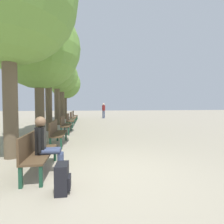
{
  "coord_description": "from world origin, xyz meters",
  "views": [
    {
      "loc": [
        -0.54,
        -3.59,
        1.47
      ],
      "look_at": [
        0.77,
        4.88,
        1.11
      ],
      "focal_mm": 28.0,
      "sensor_mm": 36.0,
      "label": 1
    }
  ],
  "objects_px": {
    "tree_row_1": "(39,48)",
    "person_seated": "(46,143)",
    "backpack": "(62,178)",
    "tree_row_5": "(65,84)",
    "bench_row_2": "(65,123)",
    "tree_row_4": "(62,77)",
    "pedestrian_near": "(104,110)",
    "bench_row_5": "(74,115)",
    "bench_row_0": "(37,149)",
    "bench_row_3": "(69,119)",
    "tree_row_3": "(57,71)",
    "bench_row_4": "(72,117)",
    "tree_row_2": "(48,51)",
    "bench_row_1": "(56,131)"
  },
  "relations": [
    {
      "from": "bench_row_5",
      "to": "pedestrian_near",
      "type": "bearing_deg",
      "value": 27.65
    },
    {
      "from": "bench_row_0",
      "to": "person_seated",
      "type": "height_order",
      "value": "person_seated"
    },
    {
      "from": "bench_row_2",
      "to": "tree_row_4",
      "type": "bearing_deg",
      "value": 98.34
    },
    {
      "from": "bench_row_0",
      "to": "bench_row_2",
      "type": "xyz_separation_m",
      "value": [
        0.0,
        5.28,
        0.0
      ]
    },
    {
      "from": "tree_row_4",
      "to": "backpack",
      "type": "height_order",
      "value": "tree_row_4"
    },
    {
      "from": "tree_row_3",
      "to": "tree_row_4",
      "type": "relative_size",
      "value": 0.98
    },
    {
      "from": "bench_row_4",
      "to": "tree_row_3",
      "type": "distance_m",
      "value": 3.75
    },
    {
      "from": "tree_row_1",
      "to": "person_seated",
      "type": "xyz_separation_m",
      "value": [
        1.19,
        -4.4,
        -3.34
      ]
    },
    {
      "from": "bench_row_2",
      "to": "pedestrian_near",
      "type": "height_order",
      "value": "pedestrian_near"
    },
    {
      "from": "bench_row_5",
      "to": "tree_row_4",
      "type": "relative_size",
      "value": 0.29
    },
    {
      "from": "backpack",
      "to": "tree_row_5",
      "type": "bearing_deg",
      "value": 95.93
    },
    {
      "from": "bench_row_1",
      "to": "tree_row_4",
      "type": "height_order",
      "value": "tree_row_4"
    },
    {
      "from": "bench_row_1",
      "to": "bench_row_4",
      "type": "relative_size",
      "value": 1.0
    },
    {
      "from": "bench_row_0",
      "to": "tree_row_4",
      "type": "xyz_separation_m",
      "value": [
        -0.97,
        11.9,
        3.41
      ]
    },
    {
      "from": "bench_row_5",
      "to": "pedestrian_near",
      "type": "xyz_separation_m",
      "value": [
        3.02,
        1.58,
        0.44
      ]
    },
    {
      "from": "tree_row_1",
      "to": "tree_row_4",
      "type": "relative_size",
      "value": 1.09
    },
    {
      "from": "tree_row_4",
      "to": "person_seated",
      "type": "xyz_separation_m",
      "value": [
        1.19,
        -12.0,
        -3.26
      ]
    },
    {
      "from": "person_seated",
      "to": "backpack",
      "type": "xyz_separation_m",
      "value": [
        0.44,
        -0.9,
        -0.41
      ]
    },
    {
      "from": "bench_row_0",
      "to": "backpack",
      "type": "xyz_separation_m",
      "value": [
        0.66,
        -0.99,
        -0.26
      ]
    },
    {
      "from": "bench_row_3",
      "to": "pedestrian_near",
      "type": "xyz_separation_m",
      "value": [
        3.02,
        6.86,
        0.44
      ]
    },
    {
      "from": "tree_row_3",
      "to": "backpack",
      "type": "relative_size",
      "value": 10.88
    },
    {
      "from": "person_seated",
      "to": "bench_row_3",
      "type": "bearing_deg",
      "value": 91.59
    },
    {
      "from": "bench_row_1",
      "to": "tree_row_4",
      "type": "xyz_separation_m",
      "value": [
        -0.97,
        9.26,
        3.41
      ]
    },
    {
      "from": "tree_row_5",
      "to": "bench_row_4",
      "type": "bearing_deg",
      "value": -76.93
    },
    {
      "from": "bench_row_0",
      "to": "tree_row_2",
      "type": "relative_size",
      "value": 0.26
    },
    {
      "from": "bench_row_1",
      "to": "backpack",
      "type": "xyz_separation_m",
      "value": [
        0.66,
        -3.63,
        -0.26
      ]
    },
    {
      "from": "bench_row_2",
      "to": "bench_row_4",
      "type": "bearing_deg",
      "value": 90.0
    },
    {
      "from": "bench_row_0",
      "to": "backpack",
      "type": "distance_m",
      "value": 1.22
    },
    {
      "from": "bench_row_5",
      "to": "backpack",
      "type": "xyz_separation_m",
      "value": [
        0.66,
        -14.19,
        -0.26
      ]
    },
    {
      "from": "tree_row_1",
      "to": "backpack",
      "type": "xyz_separation_m",
      "value": [
        1.63,
        -5.29,
        -3.75
      ]
    },
    {
      "from": "bench_row_5",
      "to": "tree_row_3",
      "type": "height_order",
      "value": "tree_row_3"
    },
    {
      "from": "bench_row_2",
      "to": "tree_row_1",
      "type": "xyz_separation_m",
      "value": [
        -0.97,
        -0.98,
        3.49
      ]
    },
    {
      "from": "tree_row_3",
      "to": "bench_row_5",
      "type": "bearing_deg",
      "value": 76.18
    },
    {
      "from": "bench_row_3",
      "to": "tree_row_4",
      "type": "xyz_separation_m",
      "value": [
        -0.97,
        3.98,
        3.41
      ]
    },
    {
      "from": "bench_row_3",
      "to": "tree_row_3",
      "type": "relative_size",
      "value": 0.3
    },
    {
      "from": "tree_row_5",
      "to": "pedestrian_near",
      "type": "relative_size",
      "value": 3.19
    },
    {
      "from": "bench_row_4",
      "to": "tree_row_4",
      "type": "height_order",
      "value": "tree_row_4"
    },
    {
      "from": "tree_row_2",
      "to": "person_seated",
      "type": "distance_m",
      "value": 7.52
    },
    {
      "from": "bench_row_5",
      "to": "tree_row_3",
      "type": "xyz_separation_m",
      "value": [
        -0.97,
        -3.95,
        3.38
      ]
    },
    {
      "from": "bench_row_5",
      "to": "tree_row_5",
      "type": "relative_size",
      "value": 0.3
    },
    {
      "from": "bench_row_5",
      "to": "tree_row_3",
      "type": "distance_m",
      "value": 5.28
    },
    {
      "from": "person_seated",
      "to": "tree_row_3",
      "type": "bearing_deg",
      "value": 97.27
    },
    {
      "from": "bench_row_2",
      "to": "bench_row_5",
      "type": "distance_m",
      "value": 7.92
    },
    {
      "from": "bench_row_5",
      "to": "bench_row_4",
      "type": "bearing_deg",
      "value": -90.0
    },
    {
      "from": "tree_row_2",
      "to": "backpack",
      "type": "distance_m",
      "value": 8.56
    },
    {
      "from": "tree_row_4",
      "to": "tree_row_5",
      "type": "bearing_deg",
      "value": 90.0
    },
    {
      "from": "bench_row_0",
      "to": "bench_row_3",
      "type": "xyz_separation_m",
      "value": [
        0.0,
        7.92,
        0.0
      ]
    },
    {
      "from": "bench_row_0",
      "to": "bench_row_4",
      "type": "bearing_deg",
      "value": 90.0
    },
    {
      "from": "tree_row_2",
      "to": "tree_row_4",
      "type": "relative_size",
      "value": 1.11
    },
    {
      "from": "tree_row_3",
      "to": "backpack",
      "type": "bearing_deg",
      "value": -80.94
    }
  ]
}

